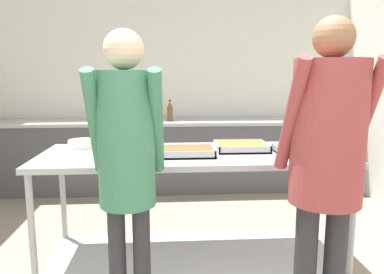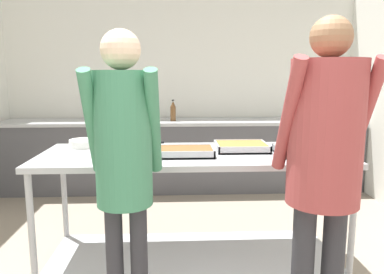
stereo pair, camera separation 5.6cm
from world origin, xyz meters
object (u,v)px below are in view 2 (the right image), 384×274
sauce_pan (128,145)px  serving_tray_greens (302,151)px  water_bottle (173,111)px  plate_stack (84,143)px  guest_serving_right (124,151)px  guest_serving_left (324,151)px  serving_tray_roast (186,152)px  serving_tray_vegetables (241,147)px

sauce_pan → serving_tray_greens: sauce_pan is taller
water_bottle → plate_stack: bearing=-111.6°
guest_serving_right → water_bottle: bearing=84.7°
guest_serving_left → serving_tray_roast: bearing=133.5°
serving_tray_vegetables → serving_tray_greens: 0.45m
serving_tray_greens → guest_serving_right: (-1.19, -0.61, 0.14)m
serving_tray_roast → guest_serving_right: size_ratio=0.23×
serving_tray_vegetables → water_bottle: water_bottle is taller
serving_tray_vegetables → guest_serving_left: size_ratio=0.22×
plate_stack → serving_tray_roast: (0.80, -0.35, -0.00)m
plate_stack → serving_tray_greens: plate_stack is taller
sauce_pan → plate_stack: bearing=162.3°
serving_tray_greens → guest_serving_left: guest_serving_left is taller
serving_tray_roast → water_bottle: bearing=92.7°
sauce_pan → serving_tray_vegetables: sauce_pan is taller
water_bottle → guest_serving_right: bearing=-95.3°
sauce_pan → water_bottle: size_ratio=1.56×
plate_stack → serving_tray_roast: size_ratio=0.59×
serving_tray_roast → serving_tray_vegetables: bearing=21.3°
guest_serving_right → water_bottle: 2.76m
serving_tray_vegetables → guest_serving_right: (-0.78, -0.78, 0.14)m
plate_stack → guest_serving_left: (1.50, -1.08, 0.15)m
sauce_pan → water_bottle: 1.92m
serving_tray_roast → serving_tray_greens: (0.84, -0.01, 0.00)m
guest_serving_left → guest_serving_right: 1.06m
sauce_pan → guest_serving_right: 0.86m
serving_tray_vegetables → sauce_pan: bearing=175.4°
serving_tray_greens → guest_serving_left: size_ratio=0.21×
plate_stack → sauce_pan: bearing=-17.7°
plate_stack → serving_tray_vegetables: plate_stack is taller
guest_serving_left → water_bottle: 2.97m
guest_serving_right → sauce_pan: bearing=95.7°
guest_serving_right → plate_stack: bearing=114.8°
water_bottle → serving_tray_vegetables: bearing=-75.1°
plate_stack → guest_serving_right: (0.45, -0.97, 0.13)m
serving_tray_vegetables → guest_serving_right: guest_serving_right is taller
sauce_pan → serving_tray_vegetables: bearing=-4.6°
water_bottle → guest_serving_left: bearing=-74.5°
serving_tray_roast → guest_serving_left: guest_serving_left is taller
serving_tray_roast → water_bottle: 2.13m
sauce_pan → serving_tray_greens: bearing=-10.7°
serving_tray_greens → water_bottle: 2.33m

